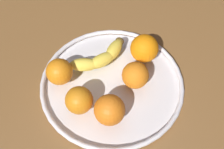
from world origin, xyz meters
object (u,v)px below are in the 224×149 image
at_px(orange_center, 79,100).
at_px(orange_back_left, 135,75).
at_px(banana, 101,57).
at_px(orange_back_right, 144,48).
at_px(fruit_bowl, 112,83).
at_px(orange_front_left, 59,72).
at_px(orange_front_right, 110,110).

distance_m(orange_center, orange_back_left, 0.15).
bearing_deg(banana, orange_back_right, -25.49).
xyz_separation_m(fruit_bowl, orange_front_left, (-0.13, 0.04, 0.04)).
height_order(orange_center, orange_front_right, orange_front_right).
relative_size(orange_front_left, orange_back_right, 0.90).
bearing_deg(orange_back_right, orange_front_left, -175.15).
xyz_separation_m(banana, orange_front_right, (-0.02, -0.17, 0.02)).
xyz_separation_m(orange_center, orange_back_left, (0.15, 0.04, 0.00)).
bearing_deg(orange_front_right, fruit_bowl, 73.13).
height_order(orange_back_left, orange_front_right, orange_front_right).
height_order(orange_center, orange_back_left, orange_back_left).
height_order(fruit_bowl, banana, banana).
relative_size(fruit_bowl, orange_back_left, 5.49).
relative_size(fruit_bowl, orange_center, 5.62).
relative_size(orange_center, orange_back_left, 0.98).
xyz_separation_m(orange_center, orange_back_right, (0.20, 0.11, 0.00)).
relative_size(orange_back_right, orange_front_right, 1.04).
bearing_deg(orange_front_left, orange_back_right, 4.85).
bearing_deg(orange_front_left, orange_back_left, -17.02).
distance_m(orange_front_left, orange_back_right, 0.23).
distance_m(orange_front_left, orange_front_right, 0.17).
height_order(banana, orange_front_left, orange_front_left).
height_order(fruit_bowl, orange_back_left, orange_back_left).
distance_m(banana, orange_front_left, 0.12).
height_order(orange_center, orange_back_right, orange_back_right).
relative_size(banana, orange_front_left, 2.50).
distance_m(orange_back_right, orange_back_left, 0.09).
distance_m(orange_center, orange_back_right, 0.23).
height_order(banana, orange_back_left, orange_back_left).
bearing_deg(orange_back_left, fruit_bowl, 161.01).
xyz_separation_m(fruit_bowl, orange_center, (-0.09, -0.06, 0.04)).
xyz_separation_m(fruit_bowl, orange_back_right, (0.10, 0.06, 0.05)).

